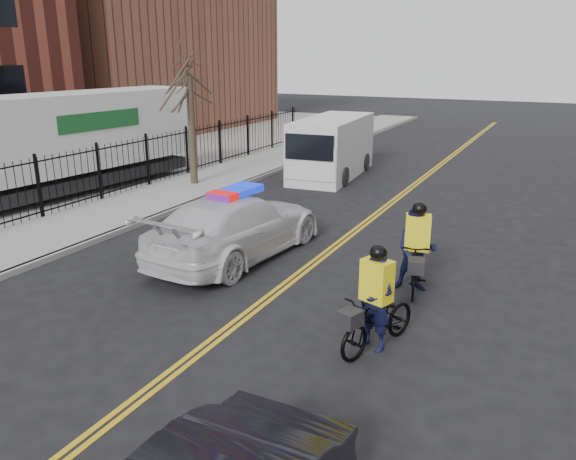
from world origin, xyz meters
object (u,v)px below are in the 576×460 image
at_px(cargo_van, 331,148).
at_px(cyclist_near, 375,313).
at_px(police_cruiser, 237,226).
at_px(cyclist_far, 416,256).
at_px(semi_trailer, 59,139).

height_order(cargo_van, cyclist_near, cargo_van).
xyz_separation_m(police_cruiser, cyclist_far, (4.60, -0.13, -0.03)).
height_order(police_cruiser, cargo_van, cargo_van).
bearing_deg(police_cruiser, cyclist_near, 151.75).
bearing_deg(cyclist_far, cyclist_near, -103.93).
bearing_deg(cyclist_near, cyclist_far, 109.27).
bearing_deg(cyclist_far, semi_trailer, 154.12).
height_order(cyclist_near, cyclist_far, cyclist_far).
relative_size(cargo_van, cyclist_near, 2.88).
xyz_separation_m(police_cruiser, cyclist_near, (4.61, -2.94, -0.15)).
distance_m(cyclist_near, cyclist_far, 2.82).
bearing_deg(semi_trailer, cyclist_near, -17.21).
bearing_deg(cargo_van, semi_trailer, -139.84).
bearing_deg(semi_trailer, cargo_van, 50.43).
xyz_separation_m(cargo_van, cyclist_far, (6.24, -10.27, -0.40)).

